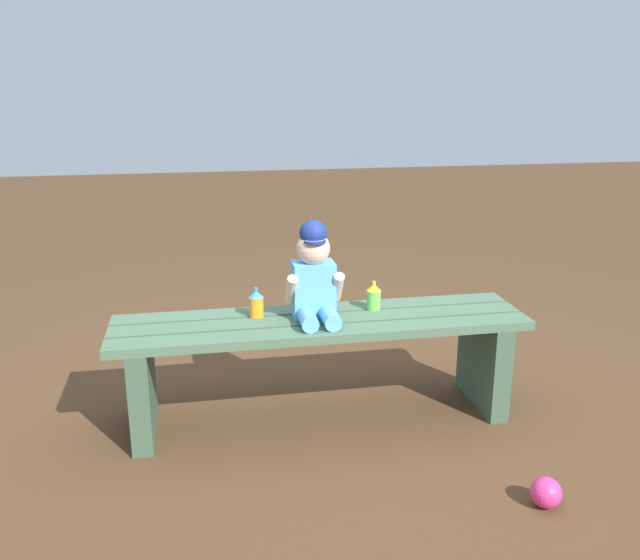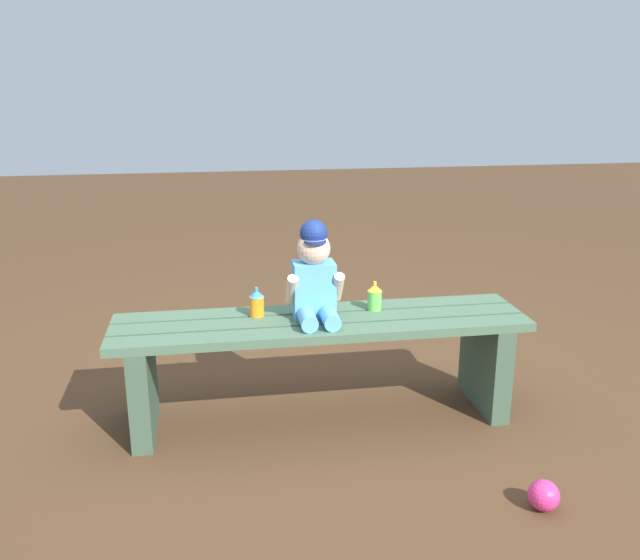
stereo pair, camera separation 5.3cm
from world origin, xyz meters
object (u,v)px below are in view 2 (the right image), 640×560
child_figure (314,276)px  sippy_cup_right (375,296)px  sippy_cup_left (257,303)px  park_bench (321,350)px  toy_ball (544,495)px

child_figure → sippy_cup_right: child_figure is taller
sippy_cup_left → park_bench: bearing=-16.0°
toy_ball → sippy_cup_left: bearing=136.8°
sippy_cup_right → toy_ball: size_ratio=1.18×
child_figure → sippy_cup_left: 0.27m
park_bench → sippy_cup_left: (-0.26, 0.07, 0.20)m
sippy_cup_right → toy_ball: 1.03m
sippy_cup_left → child_figure: bearing=-13.4°
park_bench → toy_ball: bearing=-50.3°
park_bench → sippy_cup_right: sippy_cup_right is taller
sippy_cup_right → toy_ball: sippy_cup_right is taller
park_bench → child_figure: (-0.02, 0.02, 0.32)m
child_figure → sippy_cup_left: child_figure is taller
sippy_cup_left → toy_ball: 1.30m
sippy_cup_left → sippy_cup_right: bearing=0.0°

